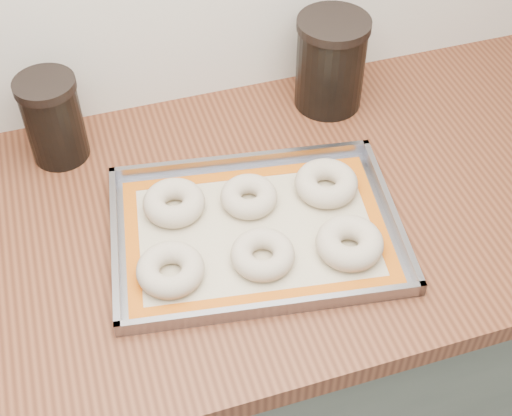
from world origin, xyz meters
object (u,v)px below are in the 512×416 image
object	(u,v)px
bagel_front_left	(170,270)
bagel_front_mid	(263,254)
baking_tray	(256,230)
bagel_back_mid	(249,196)
canister_right	(331,63)
bagel_back_left	(174,203)
bagel_back_right	(326,183)
canister_mid	(53,119)
bagel_front_right	(350,243)

from	to	relation	value
bagel_front_left	bagel_front_mid	world-z (taller)	bagel_front_left
baking_tray	bagel_front_left	bearing A→B (deg)	-161.89
bagel_back_mid	canister_right	size ratio (longest dim) A/B	0.52
bagel_front_mid	canister_right	distance (m)	0.43
bagel_back_left	baking_tray	bearing A→B (deg)	-36.57
bagel_front_mid	baking_tray	bearing A→B (deg)	81.82
baking_tray	canister_right	distance (m)	0.38
bagel_back_right	canister_right	distance (m)	0.26
baking_tray	canister_right	bearing A→B (deg)	50.43
bagel_back_left	bagel_back_mid	world-z (taller)	bagel_back_left
bagel_back_mid	canister_mid	size ratio (longest dim) A/B	0.59
canister_right	bagel_back_mid	bearing A→B (deg)	-135.79
bagel_front_right	bagel_back_left	xyz separation A→B (m)	(-0.24, 0.17, -0.00)
baking_tray	bagel_back_mid	distance (m)	0.07
baking_tray	bagel_front_left	xyz separation A→B (m)	(-0.15, -0.05, 0.02)
bagel_front_left	bagel_back_right	distance (m)	0.31
bagel_front_mid	bagel_front_right	size ratio (longest dim) A/B	0.94
bagel_front_right	canister_mid	distance (m)	0.55
bagel_back_mid	bagel_front_right	bearing A→B (deg)	-50.80
bagel_back_right	canister_right	size ratio (longest dim) A/B	0.59
bagel_front_mid	canister_mid	xyz separation A→B (m)	(-0.27, 0.35, 0.06)
bagel_back_mid	canister_mid	bearing A→B (deg)	141.63
bagel_front_left	bagel_back_left	xyz separation A→B (m)	(0.04, 0.13, 0.00)
canister_mid	bagel_back_left	bearing A→B (deg)	-51.41
baking_tray	canister_right	xyz separation A→B (m)	(0.24, 0.28, 0.08)
canister_right	canister_mid	bearing A→B (deg)	179.66
baking_tray	canister_mid	bearing A→B (deg)	133.85
bagel_back_right	baking_tray	bearing A→B (deg)	-159.78
bagel_front_right	bagel_back_mid	bearing A→B (deg)	129.20
bagel_front_mid	bagel_front_right	xyz separation A→B (m)	(0.14, -0.02, 0.00)
bagel_front_right	canister_right	bearing A→B (deg)	73.58
bagel_back_left	bagel_back_mid	size ratio (longest dim) A/B	1.08
bagel_front_mid	bagel_front_right	bearing A→B (deg)	-8.68
bagel_front_left	bagel_back_mid	bearing A→B (deg)	35.33
bagel_front_left	canister_mid	bearing A→B (deg)	110.36
canister_mid	bagel_front_right	bearing A→B (deg)	-42.63
bagel_back_mid	canister_right	distance (m)	0.33
baking_tray	bagel_back_right	bearing A→B (deg)	20.22
bagel_back_mid	bagel_back_left	bearing A→B (deg)	169.76
baking_tray	bagel_front_right	world-z (taller)	bagel_front_right
bagel_front_mid	canister_mid	size ratio (longest dim) A/B	0.62
bagel_front_right	canister_mid	world-z (taller)	canister_mid
bagel_front_mid	bagel_back_left	xyz separation A→B (m)	(-0.11, 0.15, 0.00)
baking_tray	canister_mid	world-z (taller)	canister_mid
bagel_front_left	bagel_back_mid	world-z (taller)	same
baking_tray	canister_mid	xyz separation A→B (m)	(-0.28, 0.29, 0.07)
bagel_front_right	bagel_back_mid	xyz separation A→B (m)	(-0.12, 0.15, -0.00)
bagel_back_right	canister_mid	bearing A→B (deg)	150.52
bagel_front_mid	canister_right	xyz separation A→B (m)	(0.24, 0.35, 0.07)
bagel_front_mid	bagel_back_mid	size ratio (longest dim) A/B	1.05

